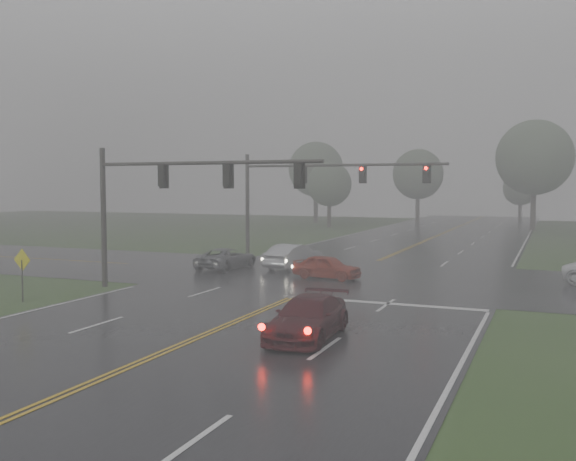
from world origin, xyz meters
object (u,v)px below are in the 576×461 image
at_px(sedan_red, 327,279).
at_px(signal_gantry_near, 164,190).
at_px(sedan_maroon, 308,338).
at_px(sedan_silver, 294,269).
at_px(car_grey, 227,269).
at_px(signal_gantry_far, 306,184).

relative_size(sedan_red, signal_gantry_near, 0.32).
distance_m(sedan_maroon, signal_gantry_near, 12.95).
bearing_deg(sedan_red, sedan_silver, 53.51).
height_order(sedan_silver, signal_gantry_near, signal_gantry_near).
distance_m(car_grey, signal_gantry_near, 9.95).
relative_size(sedan_silver, signal_gantry_near, 0.39).
distance_m(sedan_maroon, sedan_red, 14.04).
height_order(sedan_maroon, signal_gantry_far, signal_gantry_far).
bearing_deg(signal_gantry_far, sedan_red, -62.89).
bearing_deg(signal_gantry_far, signal_gantry_near, -93.62).
distance_m(sedan_silver, signal_gantry_near, 11.74).
bearing_deg(sedan_maroon, sedan_red, 104.08).
bearing_deg(signal_gantry_near, signal_gantry_far, 86.38).
xyz_separation_m(car_grey, signal_gantry_far, (2.18, 8.16, 5.34)).
bearing_deg(sedan_silver, sedan_red, 144.79).
relative_size(sedan_maroon, sedan_red, 1.24).
bearing_deg(sedan_silver, signal_gantry_far, -66.26).
xyz_separation_m(sedan_red, sedan_silver, (-3.37, 3.34, 0.00)).
relative_size(signal_gantry_near, signal_gantry_far, 0.81).
distance_m(sedan_silver, car_grey, 4.18).
bearing_deg(car_grey, sedan_silver, -150.46).
distance_m(sedan_silver, signal_gantry_far, 8.50).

